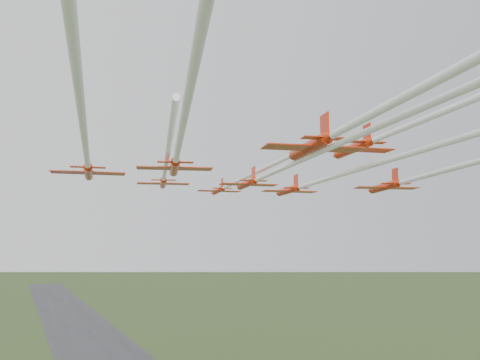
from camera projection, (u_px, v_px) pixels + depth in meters
name	position (u px, v px, depth m)	size (l,w,h in m)	color
runway	(90.00, 341.00, 257.71)	(38.00, 900.00, 0.04)	#343437
jet_lead	(234.00, 183.00, 88.89)	(10.55, 51.20, 2.41)	red
jet_row2_left	(165.00, 171.00, 72.68)	(16.06, 54.58, 2.49)	red
jet_row2_right	(329.00, 178.00, 76.33)	(13.31, 66.07, 2.84)	red
jet_row3_left	(86.00, 149.00, 54.60)	(13.13, 65.86, 2.85)	red
jet_row3_mid	(289.00, 166.00, 57.45)	(12.12, 61.63, 2.36)	red
jet_row3_right	(429.00, 175.00, 67.62)	(17.87, 57.32, 2.86)	red
jet_row4_left	(179.00, 146.00, 49.50)	(16.89, 55.04, 2.63)	red
jet_row4_right	(406.00, 127.00, 54.26)	(12.61, 53.99, 2.79)	red
jet_trail_solo	(368.00, 116.00, 38.55)	(13.39, 53.99, 2.82)	red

